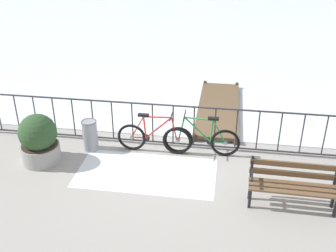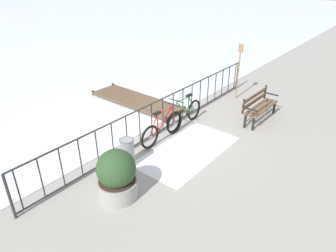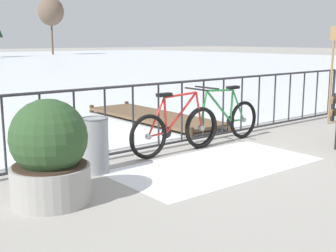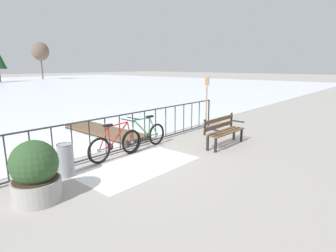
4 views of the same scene
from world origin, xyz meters
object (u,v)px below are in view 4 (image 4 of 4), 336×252
bicycle_near_railing (116,145)px  trash_bin (66,160)px  oar_upright (206,101)px  bicycle_second (145,136)px  planter_with_shrub (35,173)px  park_bench (223,129)px

bicycle_near_railing → trash_bin: size_ratio=2.34×
bicycle_near_railing → oar_upright: 4.08m
bicycle_second → planter_with_shrub: (-3.48, -0.82, 0.16)m
planter_with_shrub → oar_upright: bearing=5.6°
trash_bin → oar_upright: oar_upright is taller
bicycle_second → park_bench: size_ratio=1.06×
planter_with_shrub → trash_bin: size_ratio=1.53×
bicycle_second → trash_bin: bicycle_second is taller
bicycle_near_railing → planter_with_shrub: bearing=-162.3°
planter_with_shrub → bicycle_near_railing: bearing=17.7°
oar_upright → bicycle_second: bearing=176.2°
trash_bin → park_bench: bearing=-17.5°
trash_bin → planter_with_shrub: bearing=-144.9°
bicycle_second → oar_upright: (2.92, -0.19, 0.77)m
park_bench → planter_with_shrub: (-5.27, 0.72, 0.02)m
park_bench → oar_upright: 1.87m
bicycle_near_railing → bicycle_second: same height
park_bench → bicycle_near_railing: bearing=152.7°
oar_upright → bicycle_near_railing: bearing=178.1°
bicycle_near_railing → trash_bin: (-1.47, -0.11, 0.00)m
park_bench → oar_upright: size_ratio=0.81×
park_bench → planter_with_shrub: bearing=172.2°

